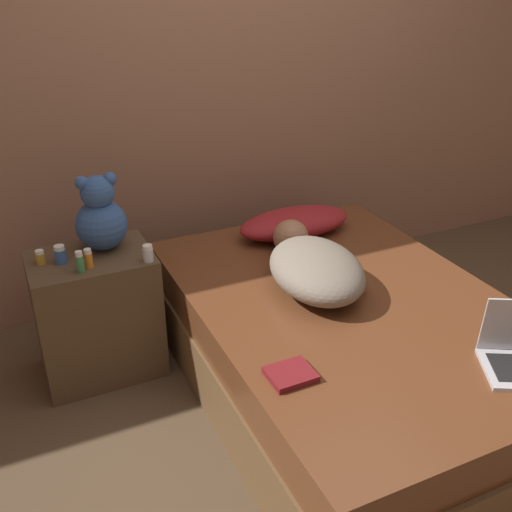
# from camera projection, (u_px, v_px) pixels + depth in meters

# --- Properties ---
(ground_plane) EXTENTS (12.00, 12.00, 0.00)m
(ground_plane) POSITION_uv_depth(u_px,v_px,m) (344.00, 387.00, 2.80)
(ground_plane) COLOR brown
(wall_back) EXTENTS (8.00, 0.06, 2.60)m
(wall_back) POSITION_uv_depth(u_px,v_px,m) (237.00, 60.00, 3.20)
(wall_back) COLOR #996B51
(wall_back) RESTS_ON ground_plane
(bed) EXTENTS (1.30, 1.89, 0.48)m
(bed) POSITION_uv_depth(u_px,v_px,m) (347.00, 346.00, 2.69)
(bed) COLOR brown
(bed) RESTS_ON ground_plane
(nightstand) EXTENTS (0.54, 0.39, 0.61)m
(nightstand) POSITION_uv_depth(u_px,v_px,m) (98.00, 315.00, 2.79)
(nightstand) COLOR brown
(nightstand) RESTS_ON ground_plane
(pillow) EXTENTS (0.62, 0.30, 0.14)m
(pillow) POSITION_uv_depth(u_px,v_px,m) (295.00, 223.00, 3.15)
(pillow) COLOR maroon
(pillow) RESTS_ON bed
(person_lying) EXTENTS (0.49, 0.76, 0.19)m
(person_lying) POSITION_uv_depth(u_px,v_px,m) (314.00, 266.00, 2.67)
(person_lying) COLOR gray
(person_lying) RESTS_ON bed
(teddy_bear) EXTENTS (0.23, 0.23, 0.35)m
(teddy_bear) POSITION_uv_depth(u_px,v_px,m) (101.00, 217.00, 2.66)
(teddy_bear) COLOR #335693
(teddy_bear) RESTS_ON nightstand
(bottle_amber) EXTENTS (0.04, 0.04, 0.06)m
(bottle_amber) POSITION_uv_depth(u_px,v_px,m) (40.00, 257.00, 2.58)
(bottle_amber) COLOR gold
(bottle_amber) RESTS_ON nightstand
(bottle_blue) EXTENTS (0.05, 0.05, 0.08)m
(bottle_blue) POSITION_uv_depth(u_px,v_px,m) (60.00, 255.00, 2.58)
(bottle_blue) COLOR #3866B2
(bottle_blue) RESTS_ON nightstand
(bottle_orange) EXTENTS (0.03, 0.03, 0.09)m
(bottle_orange) POSITION_uv_depth(u_px,v_px,m) (88.00, 258.00, 2.55)
(bottle_orange) COLOR orange
(bottle_orange) RESTS_ON nightstand
(bottle_clear) EXTENTS (0.05, 0.05, 0.08)m
(bottle_clear) POSITION_uv_depth(u_px,v_px,m) (148.00, 253.00, 2.60)
(bottle_clear) COLOR silver
(bottle_clear) RESTS_ON nightstand
(bottle_green) EXTENTS (0.03, 0.03, 0.10)m
(bottle_green) POSITION_uv_depth(u_px,v_px,m) (80.00, 262.00, 2.51)
(bottle_green) COLOR #3D8E4C
(bottle_green) RESTS_ON nightstand
(book) EXTENTS (0.16, 0.14, 0.02)m
(book) POSITION_uv_depth(u_px,v_px,m) (291.00, 374.00, 2.11)
(book) COLOR maroon
(book) RESTS_ON bed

